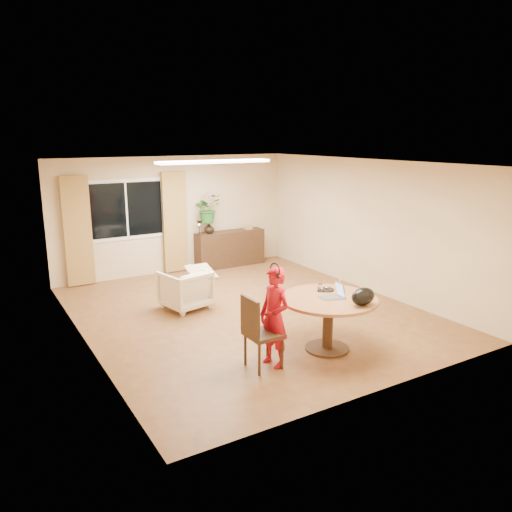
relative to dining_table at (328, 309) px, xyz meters
The scene contains 24 objects.
floor 2.08m from the dining_table, 96.10° to the left, with size 6.50×6.50×0.00m, color brown.
ceiling 2.80m from the dining_table, 96.10° to the left, with size 6.50×6.50×0.00m, color white.
wall_back 5.27m from the dining_table, 92.31° to the left, with size 5.50×5.50×0.00m, color tan.
wall_left 3.62m from the dining_table, 146.34° to the left, with size 6.50×6.50×0.00m, color tan.
wall_right 3.29m from the dining_table, 37.82° to the left, with size 6.50×6.50×0.00m, color tan.
window 5.44m from the dining_table, 104.14° to the left, with size 1.70×0.03×1.30m.
curtain_left 5.67m from the dining_table, 114.73° to the left, with size 0.55×0.08×2.25m, color olive.
curtain_right 5.16m from the dining_table, 92.91° to the left, with size 0.55×0.08×2.25m, color olive.
ceiling_panel 3.72m from the dining_table, 93.80° to the left, with size 2.20×0.35×0.05m, color white.
dining_table is the anchor object (origin of this frame).
dining_chair 1.10m from the dining_table, behind, with size 0.48×0.44×1.01m, color black, non-canonical shape.
child 0.93m from the dining_table, behind, with size 0.33×0.50×1.37m, color #B4160D.
laptop 0.28m from the dining_table, 73.81° to the right, with size 0.34×0.23×0.23m, color #B7B7BC, non-canonical shape.
tumbler 0.38m from the dining_table, 76.56° to the left, with size 0.08×0.08×0.12m, color white, non-canonical shape.
wine_glass 0.52m from the dining_table, 30.25° to the left, with size 0.07×0.07×0.19m, color white, non-canonical shape.
pot_lid 0.40m from the dining_table, 56.55° to the left, with size 0.23×0.23×0.04m, color white, non-canonical shape.
handbag 0.60m from the dining_table, 68.52° to the right, with size 0.37×0.22×0.25m, color black, non-canonical shape.
armchair 2.94m from the dining_table, 111.19° to the left, with size 0.75×0.78×0.71m, color beige.
throw 2.79m from the dining_table, 105.83° to the left, with size 0.45×0.55×0.03m, color beige, non-canonical shape.
sideboard 5.09m from the dining_table, 78.13° to the left, with size 1.68×0.41×0.84m, color black.
vase 5.02m from the dining_table, 84.11° to the left, with size 0.24×0.24×0.25m, color black.
bouquet 5.07m from the dining_table, 84.42° to the left, with size 0.59×0.51×0.66m, color #235F23.
book_stack 5.22m from the dining_table, 72.67° to the left, with size 0.19×0.14×0.08m, color #875F45, non-canonical shape.
desk_lamp 4.95m from the dining_table, 87.18° to the left, with size 0.14×0.14×0.34m, color black, non-canonical shape.
Camera 1 is at (-4.15, -7.23, 3.04)m, focal length 35.00 mm.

